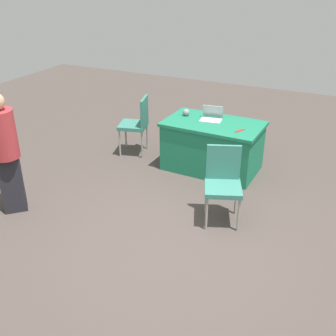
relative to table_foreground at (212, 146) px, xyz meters
name	(u,v)px	position (x,y,z in m)	size (l,w,h in m)	color
ground_plane	(166,250)	(-0.25, 2.17, -0.39)	(14.40, 14.40, 0.00)	#4C423D
table_foreground	(212,146)	(0.00, 0.00, 0.00)	(1.49, 0.93, 0.77)	#1E7A56
chair_tucked_right	(137,122)	(1.34, -0.02, 0.18)	(0.54, 0.54, 0.98)	#9E9993
chair_aisle	(223,180)	(-0.59, 1.28, 0.16)	(0.57, 0.57, 0.96)	#9E9993
person_attendee_standing	(5,149)	(1.90, 2.25, 0.49)	(0.48, 0.48, 1.58)	#26262D
laptop_silver	(211,117)	(0.07, -0.09, 0.42)	(0.36, 0.34, 0.21)	silver
yarn_ball	(186,112)	(0.50, -0.11, 0.44)	(0.11, 0.11, 0.11)	gray
scissors_red	(240,131)	(-0.45, 0.16, 0.39)	(0.18, 0.04, 0.01)	red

